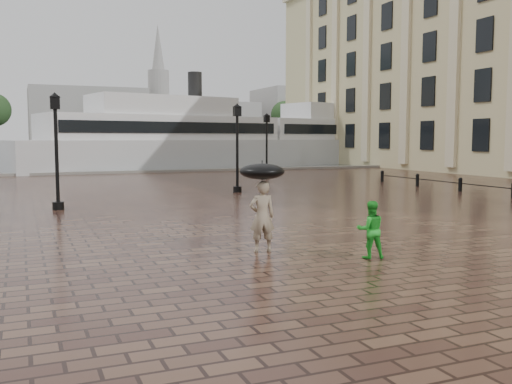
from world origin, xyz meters
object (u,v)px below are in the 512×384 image
street_lamps (136,147)px  adult_pedestrian (262,216)px  ferry_near (164,139)px  ferry_far (339,139)px  child_pedestrian (371,230)px

street_lamps → adult_pedestrian: size_ratio=12.20×
street_lamps → ferry_near: bearing=72.6°
ferry_near → ferry_far: 22.09m
ferry_far → adult_pedestrian: bearing=-136.7°
street_lamps → child_pedestrian: (1.68, -19.84, -1.65)m
adult_pedestrian → street_lamps: bearing=-82.5°
adult_pedestrian → ferry_far: 52.11m
adult_pedestrian → ferry_far: size_ratio=0.06×
child_pedestrian → ferry_near: size_ratio=0.05×
ferry_near → child_pedestrian: bearing=-109.8°
child_pedestrian → adult_pedestrian: bearing=-21.1°
street_lamps → child_pedestrian: street_lamps is taller
child_pedestrian → street_lamps: bearing=-67.4°
adult_pedestrian → ferry_far: ferry_far is taller
adult_pedestrian → ferry_near: (6.71, 38.45, 1.79)m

